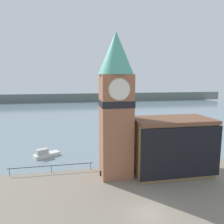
% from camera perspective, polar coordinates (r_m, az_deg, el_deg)
% --- Properties ---
extents(ground_plane, '(160.00, 160.00, 0.00)m').
position_cam_1_polar(ground_plane, '(25.75, 9.62, -24.41)').
color(ground_plane, gray).
extents(water, '(160.00, 120.00, 0.00)m').
position_cam_1_polar(water, '(93.90, -5.84, 0.17)').
color(water, gray).
rests_on(water, ground_plane).
extents(far_shoreline, '(180.00, 3.00, 5.00)m').
position_cam_1_polar(far_shoreline, '(133.25, -7.35, 3.78)').
color(far_shoreline, slate).
rests_on(far_shoreline, water).
extents(pier_railing, '(12.43, 0.08, 1.09)m').
position_cam_1_polar(pier_railing, '(34.97, -15.58, -13.51)').
color(pier_railing, '#232328').
rests_on(pier_railing, ground_plane).
extents(clock_tower, '(4.94, 4.94, 20.30)m').
position_cam_1_polar(clock_tower, '(30.55, 1.03, 2.63)').
color(clock_tower, '#935B42').
rests_on(clock_tower, ground_plane).
extents(pier_building, '(11.63, 6.54, 8.25)m').
position_cam_1_polar(pier_building, '(33.98, 15.34, -8.47)').
color(pier_building, '#A88451').
rests_on(pier_building, ground_plane).
extents(boat_near, '(4.74, 3.53, 1.54)m').
position_cam_1_polar(boat_near, '(41.89, -17.04, -10.39)').
color(boat_near, silver).
rests_on(boat_near, water).
extents(mooring_bollard_near, '(0.30, 0.30, 0.79)m').
position_cam_1_polar(mooring_bollard_near, '(32.99, -2.99, -15.60)').
color(mooring_bollard_near, black).
rests_on(mooring_bollard_near, ground_plane).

